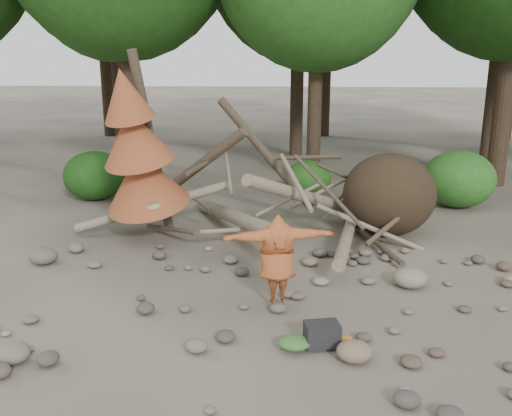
{
  "coord_description": "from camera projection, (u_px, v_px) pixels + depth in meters",
  "views": [
    {
      "loc": [
        0.21,
        -8.92,
        4.32
      ],
      "look_at": [
        -0.4,
        1.5,
        1.4
      ],
      "focal_mm": 40.0,
      "sensor_mm": 36.0,
      "label": 1
    }
  ],
  "objects": [
    {
      "name": "cloth_orange",
      "position": [
        344.0,
        342.0,
        8.61
      ],
      "size": [
        0.26,
        0.22,
        0.1
      ],
      "primitive_type": "ellipsoid",
      "color": "#B4711E",
      "rests_on": "ground"
    },
    {
      "name": "backpack",
      "position": [
        322.0,
        337.0,
        8.5
      ],
      "size": [
        0.57,
        0.44,
        0.34
      ],
      "primitive_type": "cube",
      "rotation": [
        0.0,
        0.0,
        0.22
      ],
      "color": "black",
      "rests_on": "ground"
    },
    {
      "name": "frisbee_thrower",
      "position": [
        277.0,
        259.0,
        9.68
      ],
      "size": [
        3.35,
        1.07,
        1.64
      ],
      "color": "#A04E24",
      "rests_on": "ground"
    },
    {
      "name": "boulder_front_right",
      "position": [
        354.0,
        351.0,
        8.13
      ],
      "size": [
        0.51,
        0.46,
        0.31
      ],
      "primitive_type": "ellipsoid",
      "color": "#816851",
      "rests_on": "ground"
    },
    {
      "name": "bush_right",
      "position": [
        459.0,
        179.0,
        15.99
      ],
      "size": [
        2.0,
        2.0,
        1.6
      ],
      "primitive_type": "ellipsoid",
      "color": "#2D6B21",
      "rests_on": "ground"
    },
    {
      "name": "boulder_mid_left",
      "position": [
        43.0,
        256.0,
        11.82
      ],
      "size": [
        0.59,
        0.53,
        0.35
      ],
      "primitive_type": "ellipsoid",
      "color": "#5E564F",
      "rests_on": "ground"
    },
    {
      "name": "deadfall_pile",
      "position": [
        365.0,
        197.0,
        13.45
      ],
      "size": [
        8.55,
        5.24,
        3.3
      ],
      "color": "#332619",
      "rests_on": "ground"
    },
    {
      "name": "boulder_mid_right",
      "position": [
        410.0,
        278.0,
        10.66
      ],
      "size": [
        0.64,
        0.57,
        0.38
      ],
      "primitive_type": "ellipsoid",
      "color": "gray",
      "rests_on": "ground"
    },
    {
      "name": "ground",
      "position": [
        274.0,
        311.0,
        9.75
      ],
      "size": [
        120.0,
        120.0,
        0.0
      ],
      "primitive_type": "plane",
      "color": "#514C44",
      "rests_on": "ground"
    },
    {
      "name": "bush_left",
      "position": [
        94.0,
        176.0,
        16.78
      ],
      "size": [
        1.8,
        1.8,
        1.44
      ],
      "primitive_type": "ellipsoid",
      "color": "#1A4713",
      "rests_on": "ground"
    },
    {
      "name": "dead_conifer",
      "position": [
        138.0,
        152.0,
        12.59
      ],
      "size": [
        2.06,
        2.16,
        4.35
      ],
      "color": "#4C3F30",
      "rests_on": "ground"
    },
    {
      "name": "bush_mid",
      "position": [
        308.0,
        179.0,
        17.05
      ],
      "size": [
        1.4,
        1.4,
        1.12
      ],
      "primitive_type": "ellipsoid",
      "color": "#245A1A",
      "rests_on": "ground"
    },
    {
      "name": "boulder_front_left",
      "position": [
        13.0,
        353.0,
        8.1
      ],
      "size": [
        0.49,
        0.44,
        0.29
      ],
      "primitive_type": "ellipsoid",
      "color": "#6C635A",
      "rests_on": "ground"
    },
    {
      "name": "cloth_green",
      "position": [
        294.0,
        346.0,
        8.41
      ],
      "size": [
        0.49,
        0.41,
        0.18
      ],
      "primitive_type": "ellipsoid",
      "color": "#35692A",
      "rests_on": "ground"
    }
  ]
}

